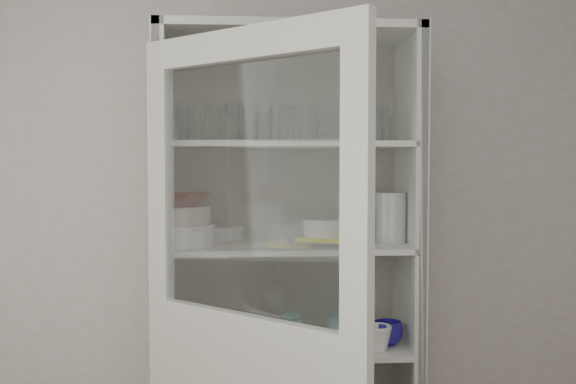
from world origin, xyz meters
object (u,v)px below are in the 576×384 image
(grey_bowl_stack, at_px, (391,217))
(mug_white, at_px, (378,338))
(goblet_0, at_px, (235,119))
(yellow_trivet, at_px, (324,238))
(goblet_2, at_px, (289,123))
(plate_stack_front, at_px, (183,234))
(teal_jar, at_px, (291,327))
(white_ramekin, at_px, (324,228))
(plate_stack_back, at_px, (221,232))
(cream_bowl, at_px, (183,215))
(measuring_cups, at_px, (204,343))
(glass_platter, at_px, (324,242))
(mug_blue, at_px, (388,333))
(goblet_1, at_px, (262,124))
(goblet_3, at_px, (374,122))
(white_canister, at_px, (185,327))
(terracotta_bowl, at_px, (183,199))
(pantry_cabinet, at_px, (287,319))
(mug_teal, at_px, (338,326))

(grey_bowl_stack, bearing_deg, mug_white, -120.90)
(goblet_0, xyz_separation_m, yellow_trivet, (0.35, -0.11, -0.47))
(goblet_2, distance_m, plate_stack_front, 0.62)
(goblet_0, bearing_deg, teal_jar, -10.48)
(goblet_2, bearing_deg, white_ramekin, -41.21)
(goblet_2, height_order, plate_stack_back, goblet_2)
(goblet_0, height_order, white_ramekin, goblet_0)
(grey_bowl_stack, xyz_separation_m, mug_white, (-0.07, -0.12, -0.45))
(cream_bowl, bearing_deg, measuring_cups, -8.73)
(glass_platter, height_order, mug_blue, glass_platter)
(teal_jar, bearing_deg, mug_white, -26.81)
(goblet_1, relative_size, white_ramekin, 0.94)
(cream_bowl, bearing_deg, mug_blue, -0.92)
(goblet_3, distance_m, teal_jar, 0.91)
(glass_platter, xyz_separation_m, grey_bowl_stack, (0.27, 0.03, 0.09))
(measuring_cups, distance_m, white_canister, 0.12)
(goblet_2, xyz_separation_m, mug_blue, (0.38, -0.13, -0.83))
(mug_blue, xyz_separation_m, measuring_cups, (-0.72, 0.00, -0.03))
(terracotta_bowl, distance_m, white_canister, 0.52)
(goblet_0, xyz_separation_m, cream_bowl, (-0.20, -0.12, -0.38))
(terracotta_bowl, bearing_deg, pantry_cabinet, 15.23)
(plate_stack_front, height_order, mug_teal, plate_stack_front)
(white_ramekin, distance_m, white_canister, 0.68)
(teal_jar, bearing_deg, glass_platter, -30.14)
(goblet_1, xyz_separation_m, terracotta_bowl, (-0.31, -0.15, -0.30))
(goblet_0, distance_m, white_canister, 0.85)
(goblet_2, distance_m, mug_teal, 0.86)
(teal_jar, relative_size, white_canister, 0.80)
(plate_stack_front, distance_m, mug_blue, 0.89)
(goblet_1, relative_size, measuring_cups, 1.66)
(grey_bowl_stack, distance_m, mug_blue, 0.46)
(grey_bowl_stack, bearing_deg, goblet_0, 172.31)
(cream_bowl, relative_size, glass_platter, 0.76)
(cream_bowl, bearing_deg, white_canister, 90.00)
(goblet_1, relative_size, mug_blue, 1.28)
(plate_stack_front, bearing_deg, yellow_trivet, 0.48)
(goblet_0, distance_m, goblet_1, 0.12)
(terracotta_bowl, height_order, mug_blue, terracotta_bowl)
(pantry_cabinet, bearing_deg, yellow_trivet, -37.88)
(goblet_2, xyz_separation_m, terracotta_bowl, (-0.42, -0.12, -0.30))
(plate_stack_front, height_order, teal_jar, plate_stack_front)
(white_canister, bearing_deg, grey_bowl_stack, -2.04)
(goblet_1, distance_m, goblet_2, 0.11)
(pantry_cabinet, bearing_deg, goblet_1, 159.17)
(goblet_1, xyz_separation_m, white_canister, (-0.31, -0.09, -0.81))
(grey_bowl_stack, xyz_separation_m, mug_teal, (-0.20, 0.07, -0.46))
(goblet_3, xyz_separation_m, glass_platter, (-0.23, -0.15, -0.48))
(grey_bowl_stack, bearing_deg, teal_jar, 173.92)
(glass_platter, height_order, grey_bowl_stack, grey_bowl_stack)
(mug_white, distance_m, measuring_cups, 0.67)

